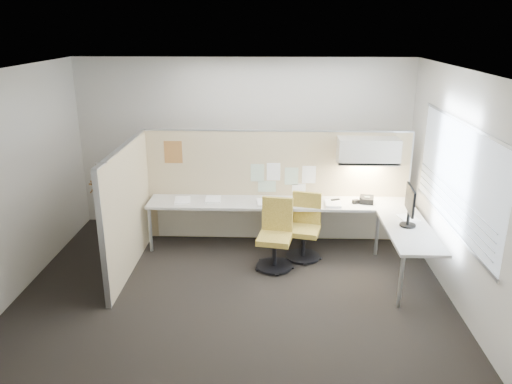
{
  "coord_description": "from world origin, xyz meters",
  "views": [
    {
      "loc": [
        0.49,
        -5.85,
        3.31
      ],
      "look_at": [
        0.26,
        0.8,
        1.05
      ],
      "focal_mm": 35.0,
      "sensor_mm": 36.0,
      "label": 1
    }
  ],
  "objects_px": {
    "chair_left": "(275,237)",
    "phone": "(366,200)",
    "chair_right": "(305,229)",
    "monitor": "(410,204)",
    "desk": "(302,214)"
  },
  "relations": [
    {
      "from": "chair_right",
      "to": "monitor",
      "type": "bearing_deg",
      "value": -8.73
    },
    {
      "from": "chair_right",
      "to": "phone",
      "type": "distance_m",
      "value": 1.06
    },
    {
      "from": "monitor",
      "to": "phone",
      "type": "distance_m",
      "value": 1.01
    },
    {
      "from": "chair_left",
      "to": "monitor",
      "type": "height_order",
      "value": "monitor"
    },
    {
      "from": "monitor",
      "to": "desk",
      "type": "bearing_deg",
      "value": 65.88
    },
    {
      "from": "desk",
      "to": "chair_left",
      "type": "bearing_deg",
      "value": -126.75
    },
    {
      "from": "desk",
      "to": "chair_left",
      "type": "relative_size",
      "value": 4.11
    },
    {
      "from": "chair_left",
      "to": "phone",
      "type": "xyz_separation_m",
      "value": [
        1.37,
        0.67,
        0.33
      ]
    },
    {
      "from": "desk",
      "to": "chair_right",
      "type": "distance_m",
      "value": 0.26
    },
    {
      "from": "desk",
      "to": "chair_right",
      "type": "xyz_separation_m",
      "value": [
        0.03,
        -0.21,
        -0.16
      ]
    },
    {
      "from": "phone",
      "to": "chair_right",
      "type": "bearing_deg",
      "value": -148.0
    },
    {
      "from": "desk",
      "to": "phone",
      "type": "xyz_separation_m",
      "value": [
        0.98,
        0.14,
        0.18
      ]
    },
    {
      "from": "chair_right",
      "to": "monitor",
      "type": "xyz_separation_m",
      "value": [
        1.34,
        -0.54,
        0.6
      ]
    },
    {
      "from": "chair_left",
      "to": "monitor",
      "type": "relative_size",
      "value": 1.8
    },
    {
      "from": "chair_right",
      "to": "monitor",
      "type": "relative_size",
      "value": 1.75
    }
  ]
}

